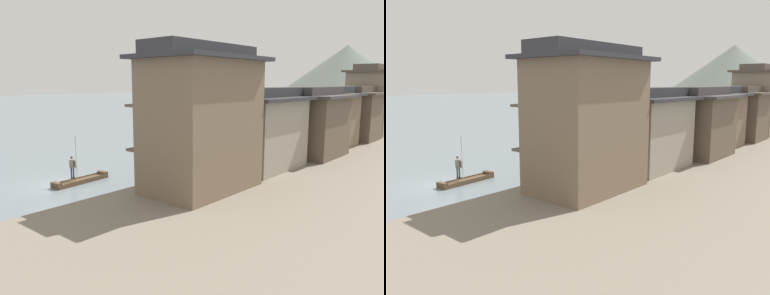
{
  "view_description": "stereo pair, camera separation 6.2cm",
  "coord_description": "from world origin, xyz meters",
  "views": [
    {
      "loc": [
        24.27,
        -13.37,
        7.12
      ],
      "look_at": [
        2.5,
        12.13,
        1.4
      ],
      "focal_mm": 35.48,
      "sensor_mm": 36.0,
      "label": 1
    },
    {
      "loc": [
        24.31,
        -13.33,
        7.12
      ],
      "look_at": [
        2.5,
        12.13,
        1.4
      ],
      "focal_mm": 35.48,
      "sensor_mm": 36.0,
      "label": 2
    }
  ],
  "objects": [
    {
      "name": "ground_plane",
      "position": [
        0.0,
        0.0,
        0.0
      ],
      "size": [
        400.0,
        400.0,
        0.0
      ],
      "primitive_type": "plane",
      "color": "slate"
    },
    {
      "name": "boat_foreground_poled",
      "position": [
        0.87,
        1.65,
        0.15
      ],
      "size": [
        1.33,
        4.49,
        0.44
      ],
      "color": "brown",
      "rests_on": "ground"
    },
    {
      "name": "boatman_person",
      "position": [
        0.95,
        0.99,
        1.45
      ],
      "size": [
        0.52,
        0.37,
        3.04
      ],
      "color": "black",
      "rests_on": "boat_foreground_poled"
    },
    {
      "name": "boat_moored_nearest",
      "position": [
        4.53,
        28.67,
        0.19
      ],
      "size": [
        0.94,
        4.67,
        0.57
      ],
      "color": "#423328",
      "rests_on": "ground"
    },
    {
      "name": "boat_moored_second",
      "position": [
        4.96,
        17.55,
        0.22
      ],
      "size": [
        1.25,
        3.62,
        0.62
      ],
      "color": "brown",
      "rests_on": "ground"
    },
    {
      "name": "boat_moored_third",
      "position": [
        4.61,
        50.43,
        0.3
      ],
      "size": [
        1.86,
        3.71,
        0.79
      ],
      "color": "#232326",
      "rests_on": "ground"
    },
    {
      "name": "boat_moored_far",
      "position": [
        4.12,
        22.62,
        0.14
      ],
      "size": [
        1.38,
        3.65,
        0.4
      ],
      "color": "#33281E",
      "rests_on": "ground"
    },
    {
      "name": "boat_midriver_drifting",
      "position": [
        4.28,
        44.47,
        0.16
      ],
      "size": [
        0.91,
        5.09,
        0.48
      ],
      "color": "brown",
      "rests_on": "ground"
    },
    {
      "name": "boat_midriver_upstream",
      "position": [
        -3.11,
        46.76,
        0.12
      ],
      "size": [
        1.74,
        5.28,
        0.37
      ],
      "color": "#33281E",
      "rests_on": "ground"
    },
    {
      "name": "boat_upstream_distant",
      "position": [
        -6.88,
        59.93,
        0.18
      ],
      "size": [
        3.6,
        4.75,
        0.57
      ],
      "color": "brown",
      "rests_on": "ground"
    },
    {
      "name": "house_waterfront_nearest",
      "position": [
        9.93,
        4.29,
        4.93
      ],
      "size": [
        5.63,
        7.81,
        8.74
      ],
      "color": "#75604C",
      "rests_on": "riverbank_right"
    },
    {
      "name": "house_waterfront_second",
      "position": [
        9.79,
        11.92,
        3.63
      ],
      "size": [
        5.34,
        7.75,
        6.14
      ],
      "color": "gray",
      "rests_on": "riverbank_right"
    },
    {
      "name": "house_waterfront_tall",
      "position": [
        10.28,
        19.4,
        3.63
      ],
      "size": [
        6.32,
        7.01,
        6.14
      ],
      "color": "brown",
      "rests_on": "riverbank_right"
    },
    {
      "name": "house_waterfront_narrow",
      "position": [
        9.83,
        25.62,
        3.64
      ],
      "size": [
        5.41,
        6.05,
        6.14
      ],
      "color": "#75604C",
      "rests_on": "riverbank_right"
    },
    {
      "name": "house_waterfront_far",
      "position": [
        10.16,
        32.0,
        3.64
      ],
      "size": [
        6.07,
        5.89,
        6.14
      ],
      "color": "brown",
      "rests_on": "riverbank_right"
    },
    {
      "name": "house_waterfront_end",
      "position": [
        10.08,
        38.2,
        4.94
      ],
      "size": [
        5.93,
        6.48,
        8.74
      ],
      "color": "gray",
      "rests_on": "riverbank_right"
    },
    {
      "name": "hill_far_west",
      "position": [
        -16.67,
        107.92,
        9.29
      ],
      "size": [
        51.78,
        51.78,
        18.59
      ],
      "primitive_type": "cone",
      "color": "slate",
      "rests_on": "ground"
    }
  ]
}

